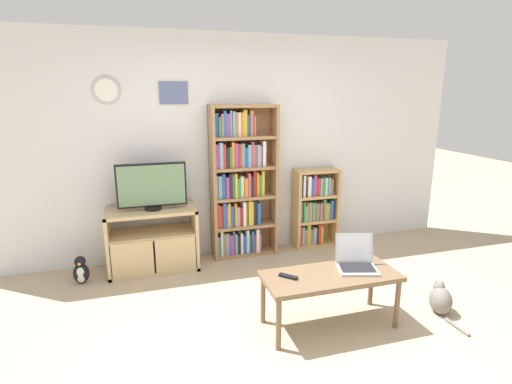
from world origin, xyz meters
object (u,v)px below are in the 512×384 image
bookshelf_short (314,208)px  remote_near_laptop (288,276)px  laptop (356,260)px  television (152,186)px  bookshelf_tall (240,184)px  tv_stand (153,240)px  penguin_figurine (81,271)px  cat (440,299)px  coffee_table (330,280)px

bookshelf_short → remote_near_laptop: 1.96m
laptop → remote_near_laptop: size_ratio=2.72×
television → bookshelf_tall: 1.03m
tv_stand → penguin_figurine: 0.79m
cat → penguin_figurine: 3.54m
coffee_table → bookshelf_tall: bearing=101.1°
coffee_table → penguin_figurine: bearing=146.0°
tv_stand → laptop: laptop is taller
tv_stand → television: 0.61m
remote_near_laptop → cat: bearing=130.1°
bookshelf_short → penguin_figurine: 2.80m
coffee_table → tv_stand: bearing=131.3°
tv_stand → cat: size_ratio=1.83×
laptop → penguin_figurine: laptop is taller
coffee_table → penguin_figurine: (-2.13, 1.44, -0.29)m
laptop → coffee_table: bearing=-152.4°
remote_near_laptop → penguin_figurine: (-1.77, 1.40, -0.35)m
tv_stand → laptop: size_ratio=2.46×
coffee_table → laptop: (0.27, 0.06, 0.12)m
coffee_table → television: bearing=130.9°
tv_stand → bookshelf_tall: bearing=7.9°
bookshelf_tall → television: bearing=-171.6°
bookshelf_tall → cat: (1.40, -1.82, -0.76)m
bookshelf_short → bookshelf_tall: bearing=-179.5°
bookshelf_tall → tv_stand: bearing=-172.1°
tv_stand → bookshelf_tall: (1.04, 0.14, 0.53)m
coffee_table → penguin_figurine: 2.59m
laptop → penguin_figurine: bearing=165.8°
laptop → cat: 0.91m
television → coffee_table: 2.14m
coffee_table → cat: coffee_table is taller
bookshelf_tall → laptop: size_ratio=4.58×
television → bookshelf_tall: bookshelf_tall is taller
television → cat: size_ratio=1.39×
bookshelf_tall → remote_near_laptop: 1.72m
coffee_table → cat: size_ratio=2.16×
tv_stand → remote_near_laptop: 1.84m
television → coffee_table: size_ratio=0.64×
television → cat: 3.06m
remote_near_laptop → penguin_figurine: size_ratio=0.49×
television → bookshelf_short: (1.99, 0.16, -0.46)m
tv_stand → bookshelf_short: bookshelf_short is taller
bookshelf_short → laptop: (-0.37, -1.67, 0.04)m
television → cat: (2.42, -1.67, -0.84)m
tv_stand → bookshelf_tall: size_ratio=0.54×
tv_stand → remote_near_laptop: tv_stand is taller
bookshelf_tall → remote_near_laptop: size_ratio=12.46×
tv_stand → bookshelf_short: (2.01, 0.15, 0.15)m
bookshelf_short → penguin_figurine: bookshelf_short is taller
coffee_table → laptop: 0.30m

